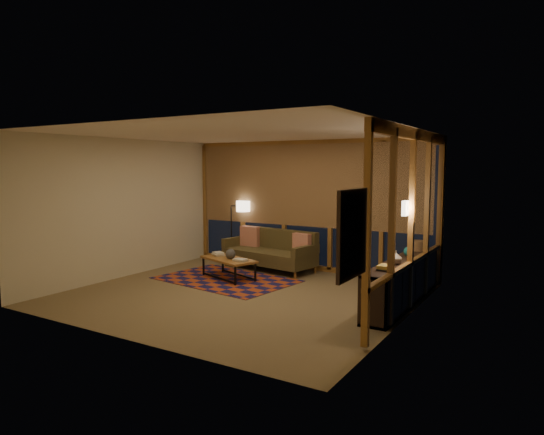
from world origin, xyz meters
The scene contains 21 objects.
floor centered at (0.00, 0.00, 0.00)m, with size 5.50×5.00×0.01m, color olive.
ceiling centered at (0.00, 0.00, 2.70)m, with size 5.50×5.00×0.01m, color #FBEBCF.
walls centered at (0.00, 0.00, 1.35)m, with size 5.51×5.01×2.70m.
window_wall_back centered at (0.00, 2.43, 1.35)m, with size 5.30×0.16×2.60m, color olive, non-canonical shape.
window_wall_right centered at (2.68, 0.60, 1.35)m, with size 0.16×3.70×2.60m, color olive, non-canonical shape.
wall_art centered at (2.71, -1.85, 1.45)m, with size 0.06×0.74×0.94m, color red, non-canonical shape.
wall_sconce centered at (2.62, 0.45, 1.55)m, with size 0.12×0.18×0.22m, color #FFE6C0, non-canonical shape.
sofa centered at (-0.66, 1.98, 0.41)m, with size 2.01×0.81×0.82m, color #484128, non-canonical shape.
pillow_left centered at (-1.30, 2.25, 0.64)m, with size 0.45×0.15×0.45m, color #B71E08, non-canonical shape.
pillow_right centered at (0.11, 2.01, 0.61)m, with size 0.39×0.13×0.39m, color #B71E08, non-canonical shape.
area_rug centered at (-0.87, 0.76, 0.01)m, with size 2.52×1.68×0.01m, color #AB421C.
coffee_table centered at (-0.88, 0.86, 0.20)m, with size 1.19×0.55×0.40m, color olive, non-canonical shape.
book_stack_a centered at (-1.23, 1.00, 0.43)m, with size 0.25×0.20×0.07m, color silver, non-canonical shape.
book_stack_b centered at (-0.52, 0.73, 0.42)m, with size 0.22×0.18×0.04m, color silver, non-canonical shape.
ceramic_pot centered at (-0.82, 0.84, 0.50)m, with size 0.20×0.20×0.20m, color black.
floor_lamp centered at (-1.84, 2.28, 0.70)m, with size 0.47×0.31×1.41m, color black, non-canonical shape.
bookshelf centered at (2.49, 0.88, 0.35)m, with size 0.40×2.83×0.71m, color black, non-canonical shape.
basket centered at (2.47, 1.81, 0.80)m, with size 0.24×0.24×0.18m, color #A07349.
teal_bowl centered at (2.49, 1.17, 0.79)m, with size 0.16×0.16×0.16m, color #186F71.
vase centered at (2.49, 0.46, 0.81)m, with size 0.19×0.19×0.20m, color tan.
shelf_book_stack centered at (2.49, -0.03, 0.75)m, with size 0.18×0.25×0.07m, color silver, non-canonical shape.
Camera 1 is at (4.59, -6.57, 2.14)m, focal length 32.00 mm.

